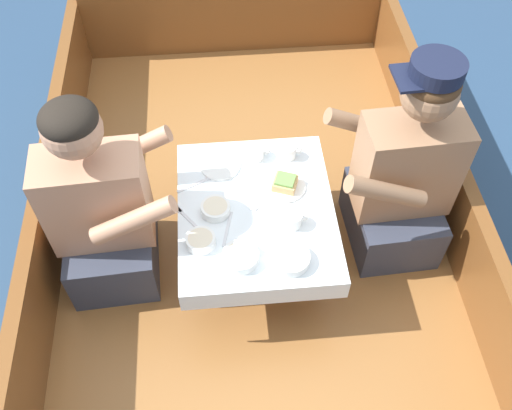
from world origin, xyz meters
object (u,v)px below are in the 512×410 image
object	(u,v)px
sandwich	(285,182)
coffee_cup_center	(256,152)
coffee_cup_port	(292,219)
person_starboard	(402,178)
person_port	(102,212)
coffee_cup_starboard	(289,151)

from	to	relation	value
sandwich	coffee_cup_center	size ratio (longest dim) A/B	1.19
coffee_cup_port	coffee_cup_center	size ratio (longest dim) A/B	1.05
person_starboard	coffee_cup_port	xyz separation A→B (m)	(-0.48, -0.17, -0.01)
person_port	coffee_cup_starboard	xyz separation A→B (m)	(0.79, 0.25, 0.01)
person_port	coffee_cup_center	world-z (taller)	person_port
sandwich	coffee_cup_center	world-z (taller)	coffee_cup_center
person_starboard	coffee_cup_starboard	world-z (taller)	person_starboard
coffee_cup_port	coffee_cup_starboard	xyz separation A→B (m)	(0.03, 0.36, 0.00)
person_port	coffee_cup_center	size ratio (longest dim) A/B	9.48
person_port	coffee_cup_starboard	world-z (taller)	person_port
person_starboard	sandwich	distance (m)	0.49
sandwich	coffee_cup_port	size ratio (longest dim) A/B	1.13
person_port	coffee_cup_starboard	distance (m)	0.83
coffee_cup_starboard	coffee_cup_center	size ratio (longest dim) A/B	0.89
person_starboard	sandwich	xyz separation A→B (m)	(-0.49, 0.03, -0.01)
coffee_cup_starboard	coffee_cup_center	xyz separation A→B (m)	(-0.14, 0.01, -0.00)
person_starboard	coffee_cup_starboard	bearing A→B (deg)	-26.51
person_port	sandwich	xyz separation A→B (m)	(0.75, 0.08, 0.01)
person_starboard	sandwich	size ratio (longest dim) A/B	8.37
coffee_cup_starboard	coffee_cup_center	bearing A→B (deg)	175.49
sandwich	coffee_cup_starboard	size ratio (longest dim) A/B	1.34
person_port	sandwich	distance (m)	0.75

